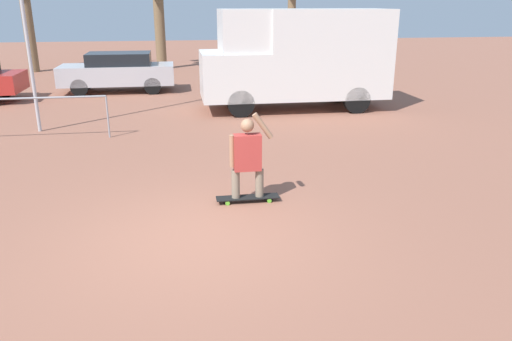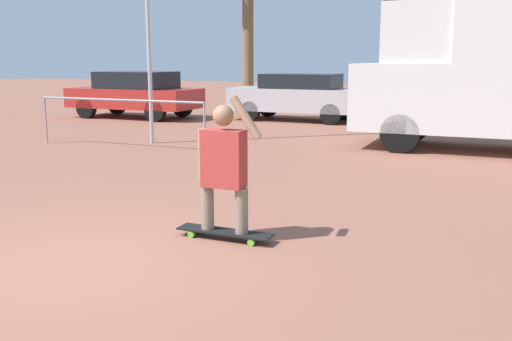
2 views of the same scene
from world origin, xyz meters
TOP-DOWN VIEW (x-y plane):
  - ground_plane at (0.00, 0.00)m, footprint 80.00×80.00m
  - skateboard at (0.96, 1.28)m, footprint 1.08×0.24m
  - person_skateboarder at (0.95, 1.28)m, footprint 0.74×0.22m
  - camper_van at (3.64, 8.85)m, footprint 5.78×2.09m
  - parked_car_silver at (-2.30, 13.04)m, footprint 4.20×1.72m
  - plaza_railing_segment at (-3.96, 6.09)m, footprint 4.19×0.05m

SIDE VIEW (x-z plane):
  - ground_plane at x=0.00m, z-range 0.00..0.00m
  - skateboard at x=0.96m, z-range 0.03..0.12m
  - parked_car_silver at x=-2.30m, z-range 0.04..1.50m
  - person_skateboarder at x=0.95m, z-range 0.12..1.58m
  - plaza_railing_segment at x=-3.96m, z-range 0.36..1.44m
  - camper_van at x=3.64m, z-range 0.13..3.19m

